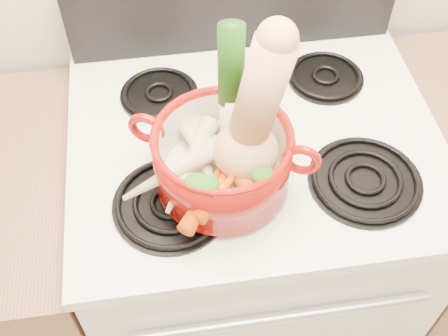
{
  "coord_description": "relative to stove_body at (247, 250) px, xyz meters",
  "views": [
    {
      "loc": [
        -0.18,
        0.63,
        1.83
      ],
      "look_at": [
        -0.09,
        1.25,
        1.03
      ],
      "focal_mm": 45.0,
      "sensor_mm": 36.0,
      "label": 1
    }
  ],
  "objects": [
    {
      "name": "stove_body",
      "position": [
        0.0,
        0.0,
        0.0
      ],
      "size": [
        0.76,
        0.65,
        0.92
      ],
      "primitive_type": "cube",
      "color": "silver",
      "rests_on": "floor"
    },
    {
      "name": "cooktop",
      "position": [
        0.0,
        0.0,
        0.47
      ],
      "size": [
        0.78,
        0.67,
        0.03
      ],
      "primitive_type": "cube",
      "color": "white",
      "rests_on": "stove_body"
    },
    {
      "name": "control_backsplash",
      "position": [
        0.0,
        0.3,
        0.58
      ],
      "size": [
        0.76,
        0.05,
        0.18
      ],
      "primitive_type": "cube",
      "color": "black",
      "rests_on": "cooktop"
    },
    {
      "name": "oven_handle",
      "position": [
        0.0,
        -0.34,
        0.32
      ],
      "size": [
        0.6,
        0.02,
        0.02
      ],
      "primitive_type": "cylinder",
      "rotation": [
        0.0,
        1.57,
        0.0
      ],
      "color": "silver",
      "rests_on": "stove_body"
    },
    {
      "name": "burner_front_left",
      "position": [
        -0.19,
        -0.16,
        0.5
      ],
      "size": [
        0.22,
        0.22,
        0.02
      ],
      "primitive_type": "cylinder",
      "color": "black",
      "rests_on": "cooktop"
    },
    {
      "name": "burner_front_right",
      "position": [
        0.19,
        -0.16,
        0.5
      ],
      "size": [
        0.22,
        0.22,
        0.02
      ],
      "primitive_type": "cylinder",
      "color": "black",
      "rests_on": "cooktop"
    },
    {
      "name": "burner_back_left",
      "position": [
        -0.19,
        0.14,
        0.5
      ],
      "size": [
        0.17,
        0.17,
        0.02
      ],
      "primitive_type": "cylinder",
      "color": "black",
      "rests_on": "cooktop"
    },
    {
      "name": "burner_back_right",
      "position": [
        0.19,
        0.14,
        0.5
      ],
      "size": [
        0.17,
        0.17,
        0.02
      ],
      "primitive_type": "cylinder",
      "color": "black",
      "rests_on": "cooktop"
    },
    {
      "name": "dutch_oven",
      "position": [
        -0.09,
        -0.13,
        0.57
      ],
      "size": [
        0.34,
        0.34,
        0.13
      ],
      "primitive_type": "cylinder",
      "rotation": [
        0.0,
        0.0,
        -0.41
      ],
      "color": "maroon",
      "rests_on": "burner_front_left"
    },
    {
      "name": "pot_handle_left",
      "position": [
        -0.22,
        -0.07,
        0.61
      ],
      "size": [
        0.07,
        0.04,
        0.07
      ],
      "primitive_type": "torus",
      "rotation": [
        1.57,
        0.0,
        -0.41
      ],
      "color": "maroon",
      "rests_on": "dutch_oven"
    },
    {
      "name": "pot_handle_right",
      "position": [
        0.05,
        -0.18,
        0.61
      ],
      "size": [
        0.07,
        0.04,
        0.07
      ],
      "primitive_type": "torus",
      "rotation": [
        1.57,
        0.0,
        -0.41
      ],
      "color": "maroon",
      "rests_on": "dutch_oven"
    },
    {
      "name": "squash",
      "position": [
        -0.04,
        -0.13,
        0.69
      ],
      "size": [
        0.21,
        0.17,
        0.33
      ],
      "primitive_type": null,
      "rotation": [
        0.0,
        0.17,
        -0.3
      ],
      "color": "tan",
      "rests_on": "dutch_oven"
    },
    {
      "name": "leek",
      "position": [
        -0.06,
        -0.07,
        0.68
      ],
      "size": [
        0.05,
        0.07,
        0.3
      ],
      "primitive_type": "cylinder",
      "rotation": [
        -0.06,
        0.0,
        -0.11
      ],
      "color": "white",
      "rests_on": "dutch_oven"
    },
    {
      "name": "ginger",
      "position": [
        -0.06,
        -0.04,
        0.56
      ],
      "size": [
        0.08,
        0.06,
        0.04
      ],
      "primitive_type": "ellipsoid",
      "rotation": [
        0.0,
        0.0,
        -0.03
      ],
      "color": "#D2B281",
      "rests_on": "dutch_oven"
    },
    {
      "name": "parsnip_0",
      "position": [
        -0.12,
        -0.1,
        0.56
      ],
      "size": [
        0.07,
        0.23,
        0.06
      ],
      "primitive_type": "cone",
      "rotation": [
        1.66,
        0.0,
        0.11
      ],
      "color": "beige",
      "rests_on": "dutch_oven"
    },
    {
      "name": "parsnip_1",
      "position": [
        -0.15,
        -0.13,
        0.57
      ],
      "size": [
        0.14,
        0.2,
        0.06
      ],
      "primitive_type": "cone",
      "rotation": [
        1.66,
        0.0,
        -0.52
      ],
      "color": "beige",
      "rests_on": "dutch_oven"
    },
    {
      "name": "parsnip_2",
      "position": [
        -0.13,
        -0.07,
        0.57
      ],
      "size": [
        0.09,
        0.19,
        0.06
      ],
      "primitive_type": "cone",
      "rotation": [
        1.66,
        0.0,
        0.31
      ],
      "color": "beige",
      "rests_on": "dutch_oven"
    },
    {
      "name": "parsnip_3",
      "position": [
        -0.18,
        -0.14,
        0.58
      ],
      "size": [
        0.21,
        0.12,
        0.06
      ],
      "primitive_type": "cone",
      "rotation": [
        1.66,
        0.0,
        -1.19
      ],
      "color": "beige",
      "rests_on": "dutch_oven"
    },
    {
      "name": "carrot_0",
      "position": [
        -0.1,
        -0.17,
        0.56
      ],
      "size": [
        0.1,
        0.16,
        0.05
      ],
      "primitive_type": "cone",
      "rotation": [
        1.66,
        0.0,
        -0.48
      ],
      "color": "#B93209",
      "rests_on": "dutch_oven"
    },
    {
      "name": "carrot_1",
      "position": [
        -0.13,
        -0.2,
        0.56
      ],
      "size": [
        0.11,
        0.15,
        0.05
      ],
      "primitive_type": "cone",
      "rotation": [
        1.66,
        0.0,
        -0.57
      ],
      "color": "#C54E09",
      "rests_on": "dutch_oven"
    },
    {
      "name": "carrot_2",
      "position": [
        -0.08,
        -0.15,
        0.56
      ],
      "size": [
        0.12,
        0.16,
        0.05
      ],
      "primitive_type": "cone",
      "rotation": [
        1.66,
        0.0,
        0.56
      ],
      "color": "#DE4B0B",
      "rests_on": "dutch_oven"
    },
    {
      "name": "carrot_3",
      "position": [
        -0.1,
        -0.2,
        0.57
      ],
      "size": [
        0.12,
        0.12,
        0.04
      ],
      "primitive_type": "cone",
      "rotation": [
        1.66,
        0.0,
        -0.74
      ],
      "color": "#C54409",
      "rests_on": "dutch_oven"
    }
  ]
}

